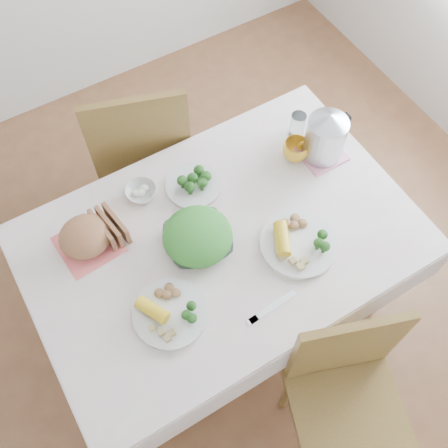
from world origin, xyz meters
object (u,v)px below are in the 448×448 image
dinner_plate_right (298,244)px  dinner_plate_left (170,314)px  salad_bowl (198,240)px  yellow_mug (296,150)px  dining_table (222,278)px  chair_near (349,415)px  electric_kettle (325,136)px  chair_far (143,148)px

dinner_plate_right → dinner_plate_left: bearing=179.6°
salad_bowl → yellow_mug: 0.58m
dinner_plate_left → yellow_mug: 0.87m
yellow_mug → dining_table: bearing=-158.9°
chair_near → salad_bowl: bearing=123.5°
electric_kettle → dinner_plate_left: bearing=-155.3°
dining_table → chair_near: 0.78m
dining_table → electric_kettle: 0.77m
chair_near → electric_kettle: (0.47, 0.90, 0.42)m
chair_far → salad_bowl: 0.84m
chair_near → yellow_mug: (0.36, 0.95, 0.34)m
dinner_plate_right → electric_kettle: electric_kettle is taller
dinner_plate_left → electric_kettle: 0.95m
chair_near → yellow_mug: bearing=88.5°
dinner_plate_left → chair_far: bearing=71.5°
dining_table → chair_far: 0.79m
chair_far → electric_kettle: 0.96m
yellow_mug → chair_near: bearing=-110.9°
chair_far → dinner_plate_left: bearing=89.9°
chair_near → chair_far: (-0.10, 1.56, 0.00)m
dinner_plate_right → electric_kettle: 0.47m
yellow_mug → salad_bowl: bearing=-164.3°
dining_table → dinner_plate_right: bearing=-37.6°
chair_far → dinner_plate_right: bearing=121.9°
salad_bowl → yellow_mug: bearing=15.7°
dining_table → chair_far: (0.00, 0.79, 0.09)m
chair_far → dinner_plate_left: 1.06m
dinner_plate_left → dinner_plate_right: bearing=-0.4°
chair_near → electric_kettle: bearing=82.1°
chair_far → electric_kettle: electric_kettle is taller
dinner_plate_left → dinner_plate_right: size_ratio=0.90×
salad_bowl → yellow_mug: (0.56, 0.16, 0.01)m
dinner_plate_right → yellow_mug: bearing=57.0°
electric_kettle → dinner_plate_right: bearing=-131.6°
dinner_plate_right → electric_kettle: (0.34, 0.31, 0.11)m
dining_table → salad_bowl: size_ratio=5.58×
dining_table → yellow_mug: yellow_mug is taller
electric_kettle → chair_far: bearing=136.6°
chair_near → chair_far: 1.56m
chair_far → electric_kettle: size_ratio=4.38×
dinner_plate_right → yellow_mug: size_ratio=2.68×
chair_near → dinner_plate_right: bearing=97.1°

